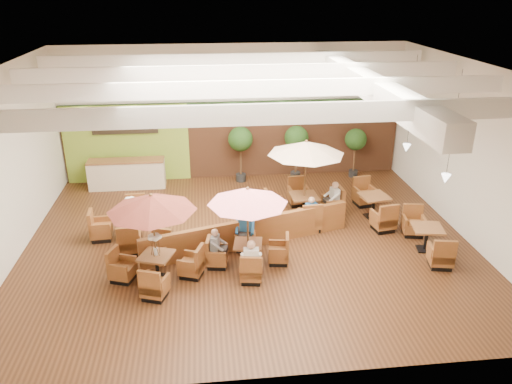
{
  "coord_description": "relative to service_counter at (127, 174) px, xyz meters",
  "views": [
    {
      "loc": [
        -1.33,
        -14.08,
        7.68
      ],
      "look_at": [
        0.3,
        0.5,
        1.5
      ],
      "focal_mm": 35.0,
      "sensor_mm": 36.0,
      "label": 1
    }
  ],
  "objects": [
    {
      "name": "topiary_2",
      "position": [
        9.42,
        0.2,
        0.98
      ],
      "size": [
        0.9,
        0.9,
        2.1
      ],
      "color": "black",
      "rests_on": "ground"
    },
    {
      "name": "topiary_0",
      "position": [
        4.6,
        0.2,
        1.15
      ],
      "size": [
        1.0,
        1.0,
        2.33
      ],
      "color": "black",
      "rests_on": "ground"
    },
    {
      "name": "table_0",
      "position": [
        1.66,
        -6.95,
        1.17
      ],
      "size": [
        2.69,
        2.69,
        2.59
      ],
      "rotation": [
        0.0,
        0.0,
        -0.35
      ],
      "color": "brown",
      "rests_on": "ground"
    },
    {
      "name": "diner_3",
      "position": [
        6.52,
        -4.52,
        0.16
      ],
      "size": [
        0.41,
        0.36,
        0.77
      ],
      "rotation": [
        0.0,
        0.0,
        0.22
      ],
      "color": "#2664A5",
      "rests_on": "ground"
    },
    {
      "name": "table_4",
      "position": [
        9.8,
        -6.25,
        -0.2
      ],
      "size": [
        1.04,
        2.76,
        1.0
      ],
      "rotation": [
        0.0,
        0.0,
        -0.19
      ],
      "color": "brown",
      "rests_on": "ground"
    },
    {
      "name": "diner_4",
      "position": [
        7.56,
        -3.48,
        0.18
      ],
      "size": [
        0.37,
        0.43,
        0.82
      ],
      "rotation": [
        0.0,
        0.0,
        1.75
      ],
      "color": "silver",
      "rests_on": "ground"
    },
    {
      "name": "table_3",
      "position": [
        0.45,
        -4.43,
        -0.12
      ],
      "size": [
        1.86,
        2.74,
        1.58
      ],
      "rotation": [
        0.0,
        0.0,
        0.08
      ],
      "color": "brown",
      "rests_on": "ground"
    },
    {
      "name": "service_counter",
      "position": [
        0.0,
        0.0,
        0.0
      ],
      "size": [
        3.0,
        0.75,
        1.18
      ],
      "color": "beige",
      "rests_on": "ground"
    },
    {
      "name": "table_5",
      "position": [
        8.95,
        -3.77,
        -0.19
      ],
      "size": [
        1.07,
        2.86,
        1.04
      ],
      "rotation": [
        0.0,
        0.0,
        0.16
      ],
      "color": "brown",
      "rests_on": "ground"
    },
    {
      "name": "table_2",
      "position": [
        6.52,
        -3.48,
        1.33
      ],
      "size": [
        2.79,
        2.79,
        2.84
      ],
      "rotation": [
        0.0,
        0.0,
        0.05
      ],
      "color": "brown",
      "rests_on": "ground"
    },
    {
      "name": "diner_2",
      "position": [
        3.35,
        -6.51,
        0.16
      ],
      "size": [
        0.36,
        0.4,
        0.75
      ],
      "rotation": [
        0.0,
        0.0,
        4.47
      ],
      "color": "gray",
      "rests_on": "ground"
    },
    {
      "name": "booth_divider",
      "position": [
        4.4,
        -5.44,
        -0.11
      ],
      "size": [
        6.64,
        2.19,
        0.95
      ],
      "primitive_type": "cube",
      "rotation": [
        0.0,
        0.0,
        0.3
      ],
      "color": "brown",
      "rests_on": "ground"
    },
    {
      "name": "diner_0",
      "position": [
        4.25,
        -7.41,
        0.19
      ],
      "size": [
        0.43,
        0.35,
        0.85
      ],
      "rotation": [
        0.0,
        0.0,
        -0.08
      ],
      "color": "silver",
      "rests_on": "ground"
    },
    {
      "name": "diner_1",
      "position": [
        4.25,
        -5.6,
        0.19
      ],
      "size": [
        0.44,
        0.38,
        0.84
      ],
      "rotation": [
        0.0,
        0.0,
        2.97
      ],
      "color": "#2664A5",
      "rests_on": "ground"
    },
    {
      "name": "room",
      "position": [
        4.65,
        -3.88,
        3.05
      ],
      "size": [
        14.04,
        14.0,
        5.52
      ],
      "color": "#381E0F",
      "rests_on": "ground"
    },
    {
      "name": "topiary_1",
      "position": [
        6.91,
        0.2,
        1.13
      ],
      "size": [
        0.99,
        0.99,
        2.3
      ],
      "color": "black",
      "rests_on": "ground"
    },
    {
      "name": "table_1",
      "position": [
        4.25,
        -6.51,
        1.11
      ],
      "size": [
        2.48,
        2.48,
        2.47
      ],
      "rotation": [
        0.0,
        0.0,
        -0.15
      ],
      "color": "brown",
      "rests_on": "ground"
    }
  ]
}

